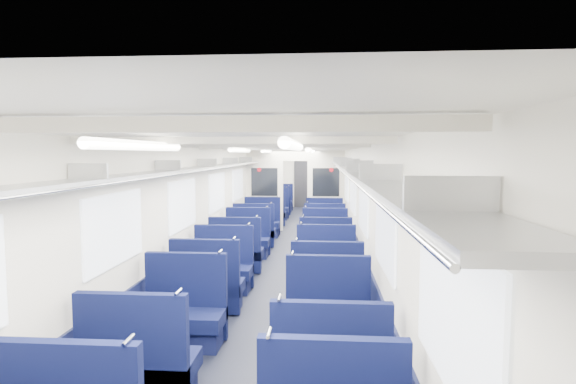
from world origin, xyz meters
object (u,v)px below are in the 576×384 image
at_px(seat_14, 247,241).
at_px(seat_26, 280,203).
at_px(end_door, 303,183).
at_px(seat_9, 327,291).
at_px(seat_5, 330,381).
at_px(seat_6, 184,316).
at_px(seat_8, 208,288).
at_px(seat_4, 139,369).
at_px(seat_18, 262,224).
at_px(bulkhead, 295,188).
at_px(seat_15, 325,242).
at_px(seat_22, 274,210).
at_px(seat_13, 325,254).
at_px(seat_10, 223,270).
at_px(seat_23, 324,210).
at_px(seat_21, 324,215).
at_px(seat_17, 325,233).
at_px(seat_12, 236,254).
at_px(seat_25, 324,206).
at_px(seat_27, 323,203).
at_px(seat_11, 326,270).
at_px(seat_24, 278,206).
at_px(seat_20, 270,215).
at_px(seat_19, 324,226).
at_px(seat_7, 328,321).

height_order(seat_14, seat_26, same).
bearing_deg(end_door, seat_9, -86.23).
bearing_deg(seat_9, seat_5, -90.00).
height_order(seat_6, seat_8, same).
relative_size(seat_4, seat_18, 1.00).
relative_size(seat_5, seat_8, 1.00).
relative_size(bulkhead, seat_6, 2.59).
distance_m(seat_15, seat_22, 5.80).
bearing_deg(seat_13, seat_10, -141.88).
height_order(end_door, seat_23, end_door).
height_order(seat_10, seat_21, same).
relative_size(seat_17, seat_26, 1.00).
xyz_separation_m(seat_12, seat_21, (1.66, 5.61, 0.00)).
height_order(seat_17, seat_25, same).
xyz_separation_m(seat_18, seat_27, (1.66, 5.46, 0.00)).
bearing_deg(seat_13, end_door, 94.62).
relative_size(seat_11, seat_18, 1.00).
bearing_deg(seat_5, seat_24, 97.51).
height_order(end_door, seat_22, end_door).
bearing_deg(seat_12, seat_20, 90.00).
height_order(seat_10, seat_14, same).
distance_m(seat_20, seat_27, 3.96).
xyz_separation_m(seat_5, seat_19, (0.00, 8.12, 0.00)).
height_order(seat_9, seat_14, same).
bearing_deg(seat_15, seat_9, -90.00).
height_order(end_door, seat_11, end_door).
distance_m(seat_14, seat_17, 2.04).
relative_size(seat_14, seat_19, 1.00).
relative_size(seat_5, seat_13, 1.00).
distance_m(seat_7, seat_20, 8.92).
relative_size(seat_7, seat_15, 1.00).
bearing_deg(seat_15, seat_13, -90.00).
height_order(seat_8, seat_10, same).
relative_size(seat_9, seat_11, 1.00).
distance_m(seat_17, seat_22, 4.68).
bearing_deg(seat_5, seat_8, 123.81).
xyz_separation_m(end_door, seat_8, (-0.83, -12.55, -0.67)).
xyz_separation_m(bulkhead, seat_9, (0.83, -6.81, -0.90)).
bearing_deg(bulkhead, seat_25, 75.70).
distance_m(seat_19, seat_26, 5.76).
bearing_deg(seat_5, seat_15, 90.00).
distance_m(end_door, seat_10, 11.63).
xyz_separation_m(seat_14, seat_22, (0.00, 5.57, 0.00)).
distance_m(end_door, seat_23, 3.84).
relative_size(end_door, seat_22, 1.85).
bearing_deg(seat_15, seat_27, 90.00).
bearing_deg(seat_9, seat_4, -125.19).
bearing_deg(seat_19, seat_5, -90.00).
xyz_separation_m(bulkhead, seat_19, (0.83, -1.13, -0.90)).
bearing_deg(seat_4, seat_27, 83.05).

